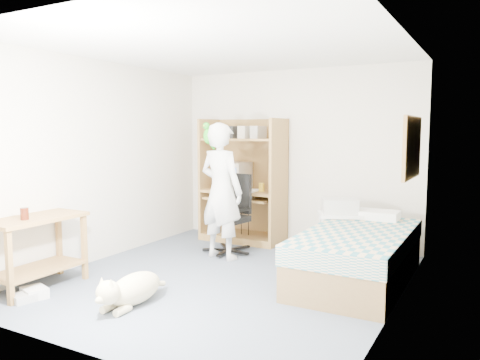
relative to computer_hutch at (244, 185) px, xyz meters
The scene contains 21 objects.
floor 2.05m from the computer_hutch, 68.06° to the right, with size 4.00×4.00×0.00m, color #4C5768.
wall_back 0.86m from the computer_hutch, 20.54° to the left, with size 3.60×0.02×2.50m, color beige.
wall_right 3.07m from the computer_hutch, 34.80° to the right, with size 0.02×4.00×2.50m, color beige.
wall_left 2.10m from the computer_hutch, 122.33° to the right, with size 0.02×4.00×2.50m, color beige.
ceiling 2.52m from the computer_hutch, 68.06° to the right, with size 3.60×4.00×0.02m, color white.
computer_hutch is the anchor object (origin of this frame).
bed 2.35m from the computer_hutch, 29.29° to the right, with size 1.02×2.02×0.66m.
side_desk 3.08m from the computer_hutch, 106.14° to the right, with size 0.50×1.00×0.75m.
corkboard 2.69m from the computer_hutch, 18.72° to the right, with size 0.04×0.94×0.66m.
office_chair 0.86m from the computer_hutch, 76.01° to the right, with size 0.59×0.59×1.04m.
person 1.04m from the computer_hutch, 77.93° to the right, with size 0.63×0.41×1.73m, color silver.
parrot 1.26m from the computer_hutch, 89.03° to the right, with size 0.13×0.22×0.35m.
dog 2.93m from the computer_hutch, 83.37° to the right, with size 0.31×0.94×0.35m.
printer_cart 1.70m from the computer_hutch, 15.80° to the right, with size 0.63×0.58×0.61m.
printer 1.66m from the computer_hutch, 15.80° to the right, with size 0.42×0.32×0.18m, color #B5B6B1.
crt_monitor 0.23m from the computer_hutch, behind, with size 0.42×0.44×0.39m.
keyboard 0.22m from the computer_hutch, 91.51° to the right, with size 0.45×0.16×0.03m, color beige.
pencil_cup 0.34m from the computer_hutch, 14.84° to the right, with size 0.08×0.08×0.12m, color gold.
drink_glass 3.20m from the computer_hutch, 104.50° to the right, with size 0.08×0.08×0.12m, color #3E150A.
floor_box_a 3.30m from the computer_hutch, 101.40° to the right, with size 0.25×0.20×0.10m, color silver.
floor_box_b 3.41m from the computer_hutch, 100.90° to the right, with size 0.18×0.22×0.08m, color #B3B4AF.
Camera 1 is at (2.56, -4.32, 1.62)m, focal length 35.00 mm.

